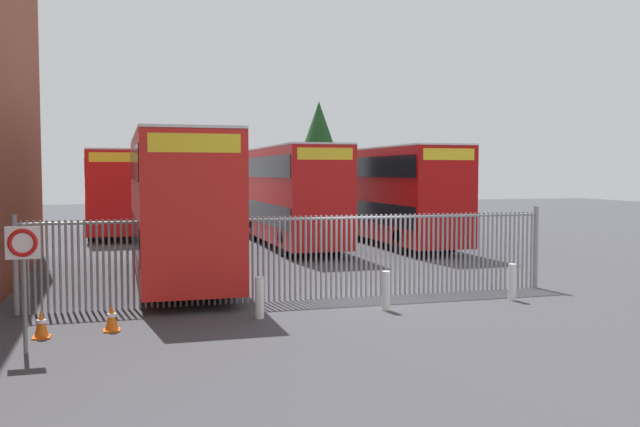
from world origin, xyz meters
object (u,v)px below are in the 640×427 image
object	(u,v)px
bollard_near_right	(512,282)
double_decker_bus_near_gate	(177,202)
double_decker_bus_far_back	(114,189)
traffic_cone_by_gate	(41,324)
speed_limit_sign_post	(23,258)
bollard_near_left	(259,298)
bollard_center_front	(386,291)
double_decker_bus_behind_fence_right	(394,192)
double_decker_bus_behind_fence_left	(290,192)
traffic_cone_mid_forecourt	(112,318)

from	to	relation	value
bollard_near_right	double_decker_bus_near_gate	bearing A→B (deg)	144.21
double_decker_bus_far_back	traffic_cone_by_gate	distance (m)	23.83
double_decker_bus_near_gate	speed_limit_sign_post	distance (m)	8.77
double_decker_bus_far_back	bollard_near_right	bearing A→B (deg)	-66.20
bollard_near_left	bollard_near_right	world-z (taller)	same
double_decker_bus_near_gate	bollard_near_right	distance (m)	10.15
speed_limit_sign_post	double_decker_bus_near_gate	bearing A→B (deg)	67.18
double_decker_bus_near_gate	speed_limit_sign_post	world-z (taller)	double_decker_bus_near_gate
traffic_cone_by_gate	bollard_center_front	bearing A→B (deg)	5.27
double_decker_bus_near_gate	double_decker_bus_behind_fence_right	distance (m)	12.90
double_decker_bus_behind_fence_right	traffic_cone_by_gate	size ratio (longest dim) A/B	18.32
bollard_center_front	double_decker_bus_behind_fence_left	bearing A→B (deg)	85.34
double_decker_bus_near_gate	traffic_cone_by_gate	bearing A→B (deg)	-115.29
bollard_center_front	traffic_cone_by_gate	xyz separation A→B (m)	(-7.68, -0.71, -0.19)
double_decker_bus_behind_fence_left	speed_limit_sign_post	world-z (taller)	double_decker_bus_behind_fence_left
double_decker_bus_behind_fence_left	bollard_near_left	world-z (taller)	double_decker_bus_behind_fence_left
double_decker_bus_near_gate	traffic_cone_mid_forecourt	world-z (taller)	double_decker_bus_near_gate
bollard_near_left	traffic_cone_mid_forecourt	distance (m)	3.25
double_decker_bus_behind_fence_right	speed_limit_sign_post	distance (m)	20.93
double_decker_bus_behind_fence_left	traffic_cone_by_gate	world-z (taller)	double_decker_bus_behind_fence_left
traffic_cone_by_gate	speed_limit_sign_post	distance (m)	1.92
bollard_center_front	traffic_cone_mid_forecourt	size ratio (longest dim) A/B	1.61
bollard_near_left	traffic_cone_by_gate	size ratio (longest dim) A/B	1.61
double_decker_bus_behind_fence_right	traffic_cone_mid_forecourt	size ratio (longest dim) A/B	18.32
speed_limit_sign_post	bollard_near_left	bearing A→B (deg)	21.51
bollard_center_front	traffic_cone_by_gate	distance (m)	7.71
double_decker_bus_near_gate	double_decker_bus_far_back	size ratio (longest dim) A/B	1.00
bollard_center_front	bollard_near_right	distance (m)	3.65
bollard_near_right	double_decker_bus_far_back	bearing A→B (deg)	113.80
bollard_near_right	traffic_cone_by_gate	xyz separation A→B (m)	(-11.32, -1.03, -0.19)
double_decker_bus_behind_fence_right	bollard_center_front	bearing A→B (deg)	-113.00
bollard_center_front	traffic_cone_mid_forecourt	xyz separation A→B (m)	(-6.33, -0.45, -0.19)
double_decker_bus_near_gate	traffic_cone_by_gate	world-z (taller)	double_decker_bus_near_gate
double_decker_bus_far_back	traffic_cone_mid_forecourt	xyz separation A→B (m)	(0.03, -23.44, -2.13)
double_decker_bus_behind_fence_right	double_decker_bus_near_gate	bearing A→B (deg)	-143.19
double_decker_bus_behind_fence_right	traffic_cone_mid_forecourt	world-z (taller)	double_decker_bus_behind_fence_right
double_decker_bus_behind_fence_left	bollard_near_right	xyz separation A→B (m)	(2.46, -14.16, -1.95)
double_decker_bus_far_back	bollard_center_front	size ratio (longest dim) A/B	11.38
double_decker_bus_behind_fence_left	speed_limit_sign_post	bearing A→B (deg)	-118.79
bollard_near_left	bollard_center_front	size ratio (longest dim) A/B	1.00
double_decker_bus_near_gate	bollard_center_front	size ratio (longest dim) A/B	11.38
bollard_near_left	traffic_cone_mid_forecourt	xyz separation A→B (m)	(-3.22, -0.40, -0.19)
double_decker_bus_far_back	bollard_near_right	distance (m)	24.85
double_decker_bus_near_gate	bollard_near_left	xyz separation A→B (m)	(1.33, -6.20, -1.95)
traffic_cone_mid_forecourt	speed_limit_sign_post	distance (m)	2.57
bollard_near_right	speed_limit_sign_post	world-z (taller)	speed_limit_sign_post
traffic_cone_by_gate	double_decker_bus_behind_fence_left	bearing A→B (deg)	59.75
traffic_cone_by_gate	speed_limit_sign_post	size ratio (longest dim) A/B	0.25
double_decker_bus_far_back	traffic_cone_mid_forecourt	bearing A→B (deg)	-89.93
double_decker_bus_far_back	bollard_near_left	world-z (taller)	double_decker_bus_far_back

